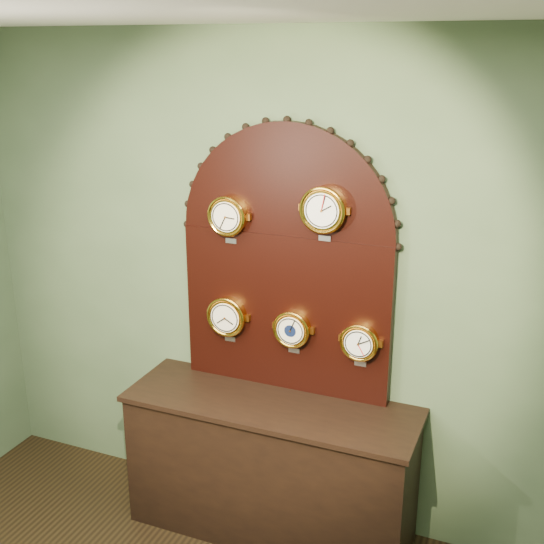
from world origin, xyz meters
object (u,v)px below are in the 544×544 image
at_px(arabic_clock, 323,210).
at_px(barometer, 292,329).
at_px(hygrometer, 227,316).
at_px(roman_clock, 228,216).
at_px(display_board, 286,253).
at_px(tide_clock, 360,342).
at_px(shop_counter, 271,470).

distance_m(arabic_clock, barometer, 0.70).
bearing_deg(hygrometer, roman_clock, 0.90).
height_order(hygrometer, barometer, hygrometer).
height_order(display_board, barometer, display_board).
xyz_separation_m(display_board, tide_clock, (0.45, -0.07, -0.42)).
distance_m(roman_clock, arabic_clock, 0.55).
height_order(display_board, hygrometer, display_board).
bearing_deg(display_board, shop_counter, -90.00).
bearing_deg(shop_counter, arabic_clock, 33.88).
bearing_deg(roman_clock, barometer, 0.02).
xyz_separation_m(hygrometer, barometer, (0.40, 0.00, -0.01)).
height_order(roman_clock, arabic_clock, arabic_clock).
xyz_separation_m(display_board, hygrometer, (-0.33, -0.07, -0.39)).
relative_size(arabic_clock, hygrometer, 1.04).
height_order(arabic_clock, barometer, arabic_clock).
xyz_separation_m(arabic_clock, tide_clock, (0.22, 0.00, -0.70)).
bearing_deg(arabic_clock, tide_clock, 0.25).
bearing_deg(hygrometer, display_board, 11.41).
height_order(arabic_clock, hygrometer, arabic_clock).
distance_m(shop_counter, roman_clock, 1.46).
bearing_deg(barometer, hygrometer, -179.94).
relative_size(display_board, tide_clock, 5.89).
relative_size(shop_counter, roman_clock, 5.83).
bearing_deg(hygrometer, barometer, 0.06).
height_order(shop_counter, hygrometer, hygrometer).
relative_size(arabic_clock, barometer, 1.12).
xyz_separation_m(hygrometer, tide_clock, (0.78, 0.00, -0.03)).
bearing_deg(arabic_clock, hygrometer, 179.97).
xyz_separation_m(shop_counter, barometer, (0.07, 0.15, 0.82)).
distance_m(hygrometer, tide_clock, 0.78).
bearing_deg(roman_clock, shop_counter, -26.13).
bearing_deg(tide_clock, hygrometer, -179.95).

